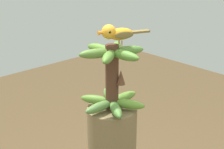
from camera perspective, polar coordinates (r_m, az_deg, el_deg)
The scene contains 2 objects.
banana_bunch at distance 1.33m, azimuth 0.04°, elevation -0.55°, with size 0.28×0.27×0.28m.
perched_bird at distance 1.27m, azimuth 0.82°, elevation 7.18°, with size 0.21×0.10×0.08m.
Camera 1 is at (-0.85, -0.91, 1.94)m, focal length 52.78 mm.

